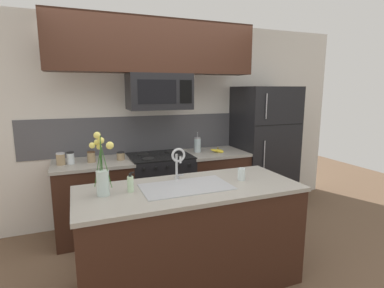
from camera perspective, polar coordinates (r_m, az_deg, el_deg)
The scene contains 21 objects.
ground_plane at distance 3.31m, azimuth -1.31°, elevation -21.23°, with size 10.00×10.00×0.00m, color brown.
rear_partition at distance 4.15m, azimuth -3.65°, elevation 4.36°, with size 5.20×0.10×2.60m, color silver.
splash_band at distance 4.03m, azimuth -7.44°, elevation 1.96°, with size 3.24×0.01×0.48m, color #4C4C51.
back_counter_left at distance 3.77m, azimuth -18.09°, elevation -9.96°, with size 0.89×0.65×0.91m.
back_counter_right at distance 4.15m, azimuth 4.30°, elevation -7.58°, with size 0.80×0.65×0.91m.
stove_range at distance 3.89m, azimuth -6.01°, elevation -8.77°, with size 0.76×0.64×0.93m.
microwave at distance 3.66m, azimuth -6.29°, elevation 9.88°, with size 0.74×0.40×0.42m.
upper_cabinet_band at distance 3.65m, azimuth -7.02°, elevation 17.92°, with size 2.39×0.34×0.60m, color #381E14.
refrigerator at distance 4.44m, azimuth 13.29°, elevation -0.91°, with size 0.78×0.74×1.77m.
storage_jar_tall at distance 3.62m, azimuth -23.73°, elevation -2.61°, with size 0.09×0.09×0.13m.
storage_jar_medium at distance 3.61m, azimuth -22.13°, elevation -2.49°, with size 0.08×0.08×0.14m.
storage_jar_short at distance 3.62m, azimuth -18.62°, elevation -2.33°, with size 0.09×0.09×0.13m.
storage_jar_squat at distance 3.65m, azimuth -13.43°, elevation -2.22°, with size 0.09×0.09×0.09m.
banana_bunch at distance 3.98m, azimuth 4.93°, elevation -1.28°, with size 0.19×0.16×0.08m.
french_press at distance 3.97m, azimuth 1.04°, elevation -0.13°, with size 0.09×0.09×0.27m.
island_counter at distance 2.77m, azimuth -0.39°, elevation -17.07°, with size 1.91×0.80×0.91m.
kitchen_sink at distance 2.61m, azimuth -1.11°, elevation -9.66°, with size 0.76×0.43×0.16m.
sink_faucet at distance 2.72m, azimuth -2.68°, elevation -2.94°, with size 0.14×0.14×0.31m.
dish_soap_bottle at distance 2.50m, azimuth -11.64°, elevation -7.42°, with size 0.06×0.05×0.16m.
drinking_glass at distance 2.80m, azimuth 9.40°, elevation -5.69°, with size 0.07×0.07×0.11m.
flower_vase at distance 2.45m, azimuth -16.69°, elevation -5.57°, with size 0.18×0.14×0.51m.
Camera 1 is at (-0.97, -2.64, 1.74)m, focal length 28.00 mm.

